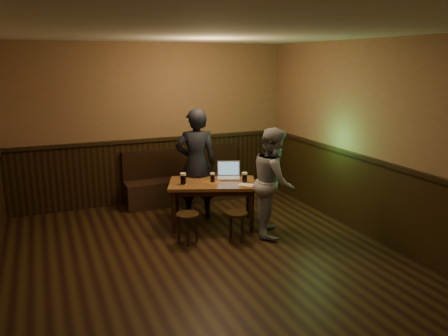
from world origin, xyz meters
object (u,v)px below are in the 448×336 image
pint_left (183,179)px  pint_right (245,177)px  stool_right (237,218)px  pint_mid (212,177)px  bench (186,184)px  person_grey (274,182)px  laptop (229,174)px  pub_table (212,188)px  person_suit (196,164)px  stool_left (188,220)px

pint_left → pint_right: size_ratio=1.10×
stool_right → pint_mid: 0.81m
bench → person_grey: 2.16m
bench → person_grey: person_grey is taller
pint_left → pint_mid: 0.45m
bench → pint_left: bearing=-109.1°
laptop → pint_mid: bearing=-136.5°
pub_table → person_suit: bearing=122.5°
stool_right → pint_left: pint_left is taller
bench → person_suit: size_ratio=1.23×
pint_mid → person_grey: bearing=-41.9°
pub_table → pint_mid: pint_mid is taller
stool_left → pint_mid: size_ratio=2.96×
pint_mid → person_grey: person_grey is taller
stool_right → pint_right: bearing=53.7°
pint_left → person_grey: size_ratio=0.11×
pub_table → laptop: bearing=43.9°
pint_right → laptop: size_ratio=0.37×
bench → pub_table: 1.38m
pint_right → person_suit: size_ratio=0.09×
laptop → person_grey: person_grey is taller
stool_right → laptop: (0.24, 0.82, 0.43)m
pub_table → stool_right: bearing=-60.8°
pub_table → person_grey: bearing=-20.6°
stool_left → pint_mid: 0.86m
pub_table → laptop: 0.39m
bench → pint_mid: size_ratio=15.06×
person_suit → pint_mid: bearing=117.2°
bench → pint_right: bench is taller
pint_left → laptop: size_ratio=0.41×
bench → stool_right: size_ratio=5.21×
person_suit → pint_right: bearing=144.0°
bench → person_grey: size_ratio=1.39×
stool_left → pint_right: pint_right is taller
person_grey → laptop: bearing=52.8°
pub_table → pint_mid: size_ratio=10.17×
stool_left → pint_right: size_ratio=2.69×
laptop → person_suit: bearing=163.6°
stool_left → person_suit: 1.20m
person_grey → person_suit: bearing=63.0°
stool_right → pint_mid: (-0.09, 0.68, 0.43)m
bench → pint_left: 1.45m
stool_left → bench: bearing=72.8°
stool_left → laptop: (0.90, 0.63, 0.42)m
pint_left → person_suit: bearing=49.3°
stool_left → person_grey: (1.27, -0.14, 0.44)m
stool_left → person_suit: bearing=63.5°
bench → laptop: (0.33, -1.21, 0.45)m
pint_left → person_suit: person_suit is taller
pub_table → laptop: (0.33, 0.14, 0.16)m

